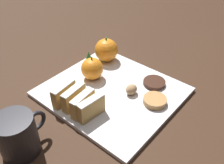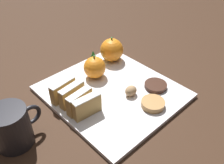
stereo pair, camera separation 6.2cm
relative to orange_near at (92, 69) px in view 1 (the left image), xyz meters
name	(u,v)px [view 1 (the left image)]	position (x,y,z in m)	size (l,w,h in m)	color
ground_plane	(112,93)	(-0.01, -0.09, -0.05)	(6.00, 6.00, 0.00)	#382316
serving_platter	(112,92)	(-0.01, -0.09, -0.04)	(0.33, 0.36, 0.01)	white
stollen_slice_front	(91,108)	(-0.12, -0.11, -0.01)	(0.08, 0.03, 0.06)	tan
stollen_slice_second	(82,103)	(-0.12, -0.08, -0.01)	(0.08, 0.03, 0.06)	tan
stollen_slice_third	(74,97)	(-0.12, -0.05, -0.01)	(0.08, 0.03, 0.06)	tan
stollen_slice_fourth	(64,94)	(-0.13, -0.02, -0.01)	(0.08, 0.03, 0.06)	tan
orange_near	(92,69)	(0.00, 0.00, 0.00)	(0.07, 0.07, 0.08)	orange
orange_far	(106,50)	(0.10, 0.03, 0.00)	(0.08, 0.08, 0.09)	orange
walnut	(131,89)	(0.02, -0.14, -0.02)	(0.04, 0.03, 0.03)	tan
chocolate_cookie	(154,83)	(0.09, -0.16, -0.03)	(0.07, 0.07, 0.01)	#381E14
gingerbread_cookie	(155,101)	(0.03, -0.21, -0.03)	(0.06, 0.06, 0.02)	#B27F47
evergreen_sprig	(89,59)	(0.04, 0.05, -0.01)	(0.04, 0.04, 0.06)	#23662D
coffee_mug	(18,135)	(-0.29, -0.06, 0.00)	(0.12, 0.09, 0.10)	#232328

